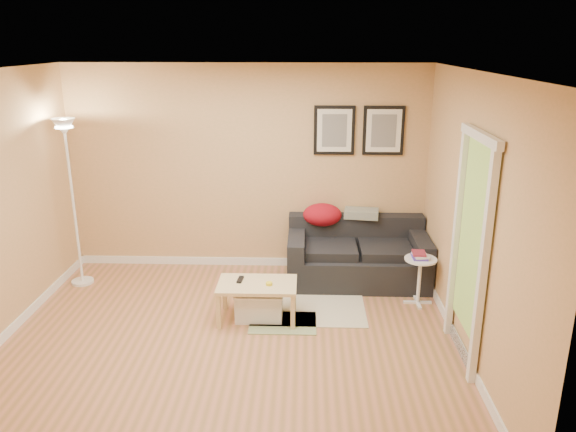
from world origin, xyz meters
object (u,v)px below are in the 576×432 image
object	(u,v)px
floor_lamp	(74,208)
book_stack	(420,255)
coffee_table	(257,301)
storage_bin	(259,304)
side_table	(419,281)
sofa	(358,252)

from	to	relation	value
floor_lamp	book_stack	bearing A→B (deg)	-5.82
coffee_table	storage_bin	xyz separation A→B (m)	(0.02, 0.03, -0.05)
storage_bin	side_table	distance (m)	1.81
side_table	floor_lamp	distance (m)	4.10
floor_lamp	side_table	bearing A→B (deg)	-6.07
coffee_table	book_stack	xyz separation A→B (m)	(1.77, 0.44, 0.37)
coffee_table	floor_lamp	size ratio (longest dim) A/B	0.41
sofa	book_stack	size ratio (longest dim) A/B	7.99
sofa	coffee_table	size ratio (longest dim) A/B	2.05
book_stack	floor_lamp	bearing A→B (deg)	164.70
side_table	book_stack	size ratio (longest dim) A/B	2.57
sofa	floor_lamp	bearing A→B (deg)	-177.04
sofa	book_stack	xyz separation A→B (m)	(0.63, -0.58, 0.21)
storage_bin	side_table	xyz separation A→B (m)	(1.77, 0.40, 0.12)
sofa	storage_bin	distance (m)	1.52
storage_bin	book_stack	size ratio (longest dim) A/B	2.41
book_stack	floor_lamp	xyz separation A→B (m)	(-4.01, 0.41, 0.38)
storage_bin	side_table	bearing A→B (deg)	12.63
sofa	floor_lamp	distance (m)	3.43
sofa	side_table	bearing A→B (deg)	-43.25
coffee_table	storage_bin	bearing A→B (deg)	66.82
coffee_table	book_stack	size ratio (longest dim) A/B	3.90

